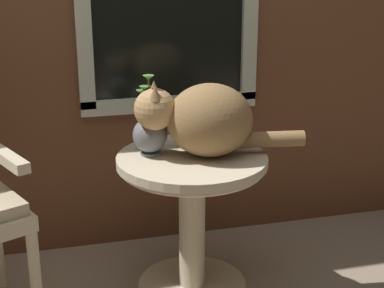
# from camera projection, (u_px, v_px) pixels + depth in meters

# --- Properties ---
(wicker_side_table) EXTENTS (0.60, 0.60, 0.61)m
(wicker_side_table) POSITION_uv_depth(u_px,v_px,m) (192.00, 199.00, 2.36)
(wicker_side_table) COLOR beige
(wicker_side_table) RESTS_ON ground_plane
(cat) EXTENTS (0.68, 0.34, 0.30)m
(cat) POSITION_uv_depth(u_px,v_px,m) (205.00, 119.00, 2.26)
(cat) COLOR olive
(cat) RESTS_ON wicker_side_table
(pewter_vase_with_ivy) EXTENTS (0.14, 0.14, 0.33)m
(pewter_vase_with_ivy) POSITION_uv_depth(u_px,v_px,m) (150.00, 132.00, 2.28)
(pewter_vase_with_ivy) COLOR slate
(pewter_vase_with_ivy) RESTS_ON wicker_side_table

